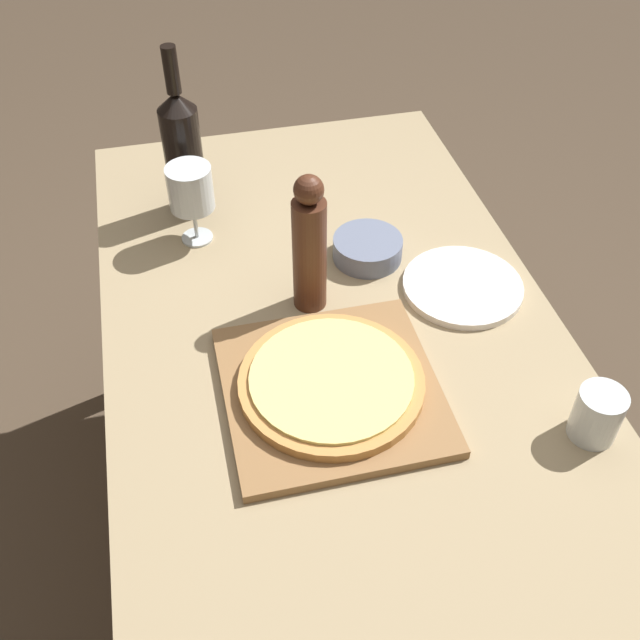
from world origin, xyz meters
name	(u,v)px	position (x,y,z in m)	size (l,w,h in m)	color
ground_plane	(326,528)	(0.00, 0.00, 0.00)	(12.00, 12.00, 0.00)	#4C3D2D
dining_table	(328,354)	(0.00, 0.00, 0.63)	(0.79, 1.31, 0.73)	#9E8966
cutting_board	(331,390)	(-0.04, -0.18, 0.74)	(0.34, 0.34, 0.02)	olive
pizza	(331,381)	(-0.04, -0.18, 0.76)	(0.30, 0.30, 0.02)	#C68947
wine_bottle	(183,151)	(-0.20, 0.37, 0.87)	(0.08, 0.08, 0.35)	black
pepper_mill	(309,247)	(-0.03, 0.04, 0.86)	(0.06, 0.06, 0.27)	#4C2819
wine_glass	(191,190)	(-0.20, 0.27, 0.85)	(0.09, 0.09, 0.16)	silver
small_bowl	(368,248)	(0.11, 0.14, 0.75)	(0.13, 0.13, 0.04)	slate
drinking_tumbler	(597,415)	(0.33, -0.35, 0.78)	(0.07, 0.07, 0.09)	silver
dinner_plate	(463,286)	(0.25, 0.01, 0.74)	(0.22, 0.22, 0.01)	white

